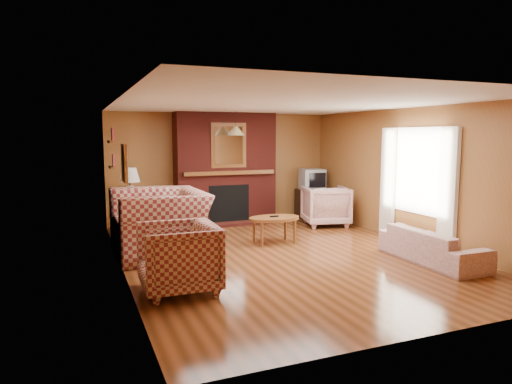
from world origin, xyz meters
name	(u,v)px	position (x,y,z in m)	size (l,w,h in m)	color
floor	(284,254)	(0.00, 0.00, 0.00)	(6.50, 6.50, 0.00)	#4B2710
ceiling	(285,104)	(0.00, 0.00, 2.40)	(6.50, 6.50, 0.00)	white
wall_back	(222,167)	(0.00, 3.25, 1.20)	(6.50, 6.50, 0.00)	#9B6030
wall_front	(435,213)	(0.00, -3.25, 1.20)	(6.50, 6.50, 0.00)	#9B6030
wall_left	(120,187)	(-2.50, 0.00, 1.20)	(6.50, 6.50, 0.00)	#9B6030
wall_right	(411,175)	(2.50, 0.00, 1.20)	(6.50, 6.50, 0.00)	#9B6030
fireplace	(225,169)	(0.00, 2.98, 1.18)	(2.20, 0.82, 2.40)	#571813
window_right	(416,181)	(2.45, -0.20, 1.13)	(0.10, 1.85, 2.00)	silver
bookshelf	(112,149)	(-2.44, 1.90, 1.67)	(0.09, 0.55, 0.71)	brown
botanical_print	(124,163)	(-2.47, -0.30, 1.55)	(0.05, 0.40, 0.50)	brown
pendant_light	(236,131)	(0.00, 2.30, 2.00)	(0.36, 0.36, 0.48)	black
plaid_loveseat	(159,223)	(-1.85, 0.76, 0.52)	(1.59, 1.39, 1.04)	maroon
plaid_armchair	(178,258)	(-1.95, -1.10, 0.43)	(0.91, 0.94, 0.85)	maroon
floral_sofa	(432,245)	(1.90, -1.23, 0.25)	(1.74, 0.68, 0.51)	beige
floral_armchair	(325,206)	(1.86, 1.86, 0.42)	(0.90, 0.92, 0.84)	beige
coffee_table	(274,220)	(0.17, 0.77, 0.42)	(0.93, 0.58, 0.50)	brown
side_table	(131,218)	(-2.10, 2.45, 0.33)	(0.49, 0.49, 0.66)	brown
table_lamp	(130,182)	(-2.10, 2.45, 1.02)	(0.39, 0.39, 0.64)	white
tv_stand	(312,203)	(2.05, 2.80, 0.33)	(0.61, 0.55, 0.67)	black
crt_tv	(312,179)	(2.05, 2.79, 0.90)	(0.57, 0.57, 0.47)	#A0A3A8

